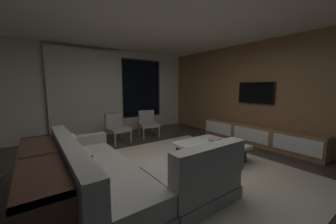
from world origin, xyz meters
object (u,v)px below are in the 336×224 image
Objects in this scene: book_stack_on_coffee_table at (216,141)px; mounted_tv at (256,93)px; media_console at (257,135)px; accent_chair_near_window at (148,122)px; coffee_table at (210,152)px; console_table_behind_couch at (41,183)px; accent_chair_by_curtain at (116,126)px; sectional_couch at (122,176)px.

mounted_tv is (1.83, 0.24, 0.95)m from book_stack_on_coffee_table.
media_console is 1.13m from mounted_tv.
book_stack_on_coffee_table is at bearing -85.73° from accent_chair_near_window.
book_stack_on_coffee_table is (0.17, 0.01, 0.21)m from coffee_table.
console_table_behind_couch reaches higher than coffee_table.
sectional_couch is at bearing -109.24° from accent_chair_by_curtain.
mounted_tv is (3.95, 0.39, 1.06)m from sectional_couch.
book_stack_on_coffee_table is at bearing -172.68° from mounted_tv.
sectional_couch is 3.78m from media_console.
book_stack_on_coffee_table is 2.73m from accent_chair_by_curtain.
media_console is (1.82, 0.04, 0.06)m from coffee_table.
coffee_table is 1.49× the size of accent_chair_by_curtain.
mounted_tv is at bearing 7.32° from book_stack_on_coffee_table.
book_stack_on_coffee_table is 3.03m from console_table_behind_couch.
sectional_couch reaches higher than book_stack_on_coffee_table.
console_table_behind_couch is at bearing -176.93° from mounted_tv.
media_console is (3.77, 0.19, -0.04)m from sectional_couch.
accent_chair_near_window is 3.17m from mounted_tv.
mounted_tv is (0.18, 0.20, 1.10)m from media_console.
accent_chair_by_curtain is at bearing 116.42° from book_stack_on_coffee_table.
book_stack_on_coffee_table is at bearing -63.58° from accent_chair_by_curtain.
accent_chair_near_window is (1.93, 2.66, 0.14)m from sectional_couch.
accent_chair_near_window reaches higher than coffee_table.
mounted_tv reaches higher than sectional_couch.
coffee_table is 2.52m from accent_chair_near_window.
sectional_couch reaches higher than coffee_table.
mounted_tv is at bearing -35.93° from accent_chair_by_curtain.
media_console is (1.84, -2.47, -0.18)m from accent_chair_near_window.
book_stack_on_coffee_table is 1.66m from media_console.
console_table_behind_couch is at bearing -138.35° from accent_chair_near_window.
media_console is at bearing 1.31° from book_stack_on_coffee_table.
media_console is at bearing 1.38° from coffee_table.
accent_chair_by_curtain is at bearing -176.54° from accent_chair_near_window.
book_stack_on_coffee_table is (2.12, 0.15, 0.11)m from sectional_couch.
sectional_couch is 3.29m from accent_chair_near_window.
coffee_table is at bearing -178.62° from media_console.
coffee_table is at bearing -66.89° from accent_chair_by_curtain.
sectional_couch is 3.21× the size of accent_chair_by_curtain.
book_stack_on_coffee_table is 2.51m from accent_chair_near_window.
accent_chair_by_curtain is at bearing 70.76° from sectional_couch.
accent_chair_by_curtain is 0.25× the size of media_console.
accent_chair_near_window reaches higher than console_table_behind_couch.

